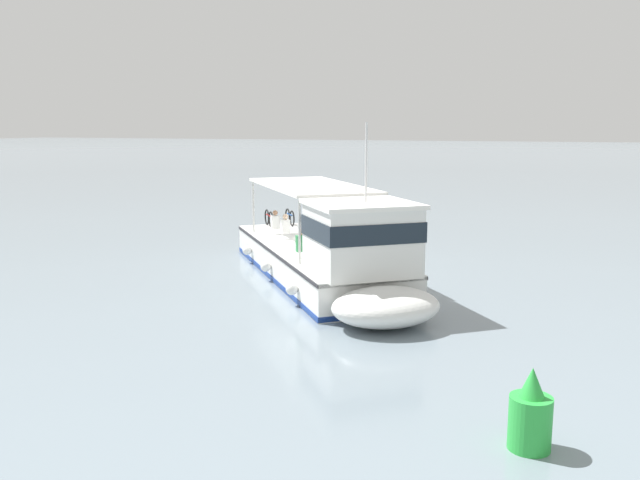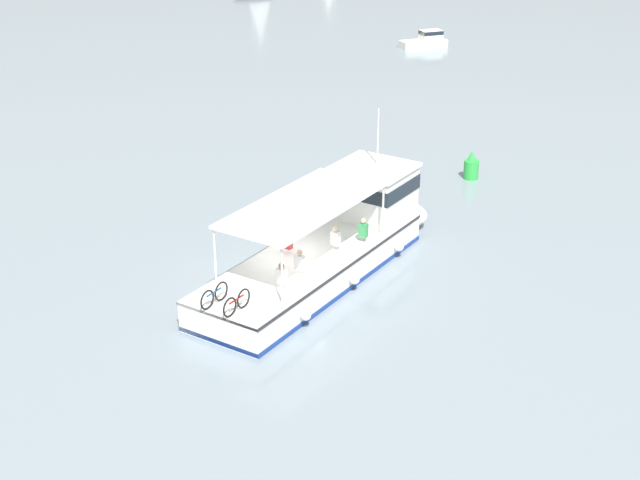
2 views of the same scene
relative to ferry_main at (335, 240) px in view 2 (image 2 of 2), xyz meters
The scene contains 4 objects.
ground_plane 2.39m from the ferry_main, 161.12° to the right, with size 400.00×400.00×0.00m, color gray.
ferry_main is the anchor object (origin of this frame).
motorboat_near_port 38.98m from the ferry_main, 60.45° to the left, with size 3.66×1.47×1.26m.
channel_buoy 11.44m from the ferry_main, 36.55° to the left, with size 0.70×0.70×1.40m.
Camera 2 is at (-8.13, -28.16, 14.81)m, focal length 50.51 mm.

